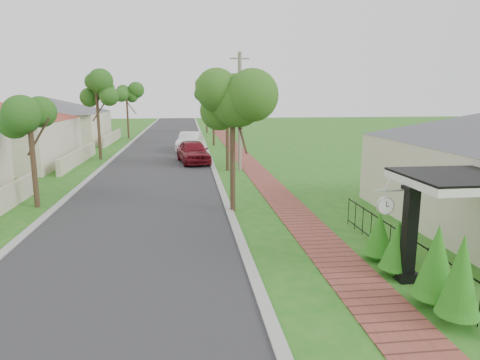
{
  "coord_description": "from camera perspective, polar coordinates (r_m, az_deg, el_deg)",
  "views": [
    {
      "loc": [
        -1.01,
        -10.8,
        4.74
      ],
      "look_at": [
        0.99,
        5.35,
        1.5
      ],
      "focal_mm": 32.0,
      "sensor_mm": 36.0,
      "label": 1
    }
  ],
  "objects": [
    {
      "name": "kerb_left",
      "position": [
        31.67,
        -17.23,
        2.15
      ],
      "size": [
        0.3,
        120.0,
        0.1
      ],
      "primitive_type": "cube",
      "color": "#9E9E99",
      "rests_on": "ground"
    },
    {
      "name": "utility_pole",
      "position": [
        27.16,
        -0.04,
        9.13
      ],
      "size": [
        1.2,
        0.24,
        7.34
      ],
      "color": "gray",
      "rests_on": "ground"
    },
    {
      "name": "ground",
      "position": [
        11.83,
        -1.6,
        -12.36
      ],
      "size": [
        160.0,
        160.0,
        0.0
      ],
      "primitive_type": "plane",
      "color": "#216A19",
      "rests_on": "ground"
    },
    {
      "name": "near_tree",
      "position": [
        17.17,
        -1.01,
        10.06
      ],
      "size": [
        2.14,
        2.14,
        5.5
      ],
      "color": "#382619",
      "rests_on": "ground"
    },
    {
      "name": "kerb_right",
      "position": [
        31.2,
        -3.91,
        2.5
      ],
      "size": [
        0.3,
        120.0,
        0.1
      ],
      "primitive_type": "cube",
      "color": "#9E9E99",
      "rests_on": "ground"
    },
    {
      "name": "parked_car_white",
      "position": [
        36.98,
        -6.68,
        5.09
      ],
      "size": [
        2.47,
        5.11,
        1.61
      ],
      "primitive_type": "imported",
      "rotation": [
        0.0,
        0.0,
        -0.16
      ],
      "color": "white",
      "rests_on": "ground"
    },
    {
      "name": "parked_car_red",
      "position": [
        30.42,
        -6.26,
        3.77
      ],
      "size": [
        2.64,
        4.97,
        1.61
      ],
      "primitive_type": "imported",
      "rotation": [
        0.0,
        0.0,
        0.16
      ],
      "color": "maroon",
      "rests_on": "ground"
    },
    {
      "name": "far_house_grey",
      "position": [
        46.98,
        -24.53,
        7.34
      ],
      "size": [
        15.56,
        15.56,
        4.6
      ],
      "color": "beige",
      "rests_on": "ground"
    },
    {
      "name": "porch_post",
      "position": [
        11.83,
        21.58,
        -7.38
      ],
      "size": [
        0.48,
        0.48,
        2.52
      ],
      "color": "black",
      "rests_on": "ground"
    },
    {
      "name": "hedge_row",
      "position": [
        11.34,
        22.57,
        -9.56
      ],
      "size": [
        0.87,
        4.52,
        2.07
      ],
      "color": "#206213",
      "rests_on": "ground"
    },
    {
      "name": "street_trees",
      "position": [
        37.69,
        -10.06,
        10.79
      ],
      "size": [
        10.7,
        37.65,
        5.89
      ],
      "color": "#382619",
      "rests_on": "ground"
    },
    {
      "name": "sidewalk",
      "position": [
        31.45,
        0.83,
        2.6
      ],
      "size": [
        1.5,
        120.0,
        0.03
      ],
      "primitive_type": "cube",
      "color": "brown",
      "rests_on": "ground"
    },
    {
      "name": "picket_fence",
      "position": [
        13.01,
        20.66,
        -8.37
      ],
      "size": [
        0.03,
        8.02,
        1.0
      ],
      "color": "black",
      "rests_on": "ground"
    },
    {
      "name": "station_clock",
      "position": [
        11.72,
        18.82,
        -3.13
      ],
      "size": [
        0.78,
        0.13,
        0.66
      ],
      "color": "silver",
      "rests_on": "ground"
    },
    {
      "name": "road",
      "position": [
        31.22,
        -10.62,
        2.34
      ],
      "size": [
        7.0,
        120.0,
        0.02
      ],
      "primitive_type": "cube",
      "color": "#28282B",
      "rests_on": "ground"
    }
  ]
}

